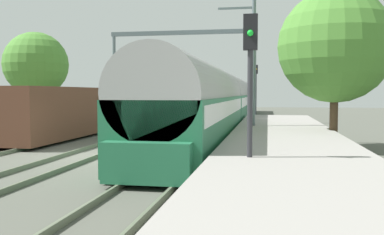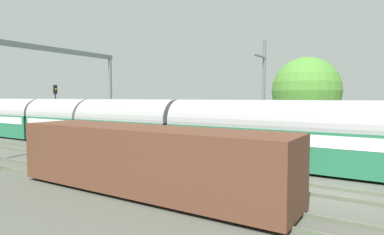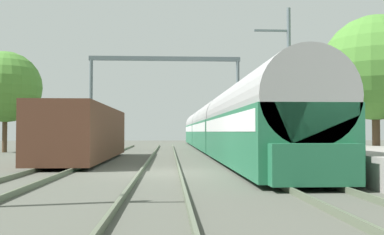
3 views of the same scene
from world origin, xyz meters
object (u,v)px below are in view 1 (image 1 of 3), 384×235
object	(u,v)px
freight_car	(70,111)
catenary_gantry	(182,57)
passenger_train	(230,100)
railway_signal_near	(250,78)
person_crossing	(247,111)
railway_signal_far	(256,84)

from	to	relation	value
freight_car	catenary_gantry	world-z (taller)	catenary_gantry
passenger_train	catenary_gantry	distance (m)	5.54
railway_signal_near	passenger_train	bearing A→B (deg)	96.29
railway_signal_near	catenary_gantry	distance (m)	25.84
person_crossing	railway_signal_near	bearing A→B (deg)	1.84
person_crossing	railway_signal_far	world-z (taller)	railway_signal_far
freight_car	railway_signal_far	size ratio (longest dim) A/B	2.42
freight_car	railway_signal_near	bearing A→B (deg)	-47.86
freight_car	catenary_gantry	xyz separation A→B (m)	(4.13, 12.70, 4.17)
person_crossing	catenary_gantry	distance (m)	7.23
freight_car	person_crossing	distance (m)	16.69
passenger_train	railway_signal_near	size ratio (longest dim) A/B	10.84
person_crossing	railway_signal_far	size ratio (longest dim) A/B	0.32
catenary_gantry	railway_signal_far	bearing A→B (deg)	52.19
person_crossing	railway_signal_near	xyz separation A→B (m)	(1.32, -25.71, 1.90)
passenger_train	freight_car	world-z (taller)	passenger_train
railway_signal_far	catenary_gantry	size ratio (longest dim) A/B	0.43
passenger_train	person_crossing	size ratio (longest dim) A/B	28.44
railway_signal_near	catenary_gantry	world-z (taller)	catenary_gantry
person_crossing	passenger_train	bearing A→B (deg)	-44.64
passenger_train	railway_signal_far	bearing A→B (deg)	76.97
passenger_train	person_crossing	distance (m)	2.19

